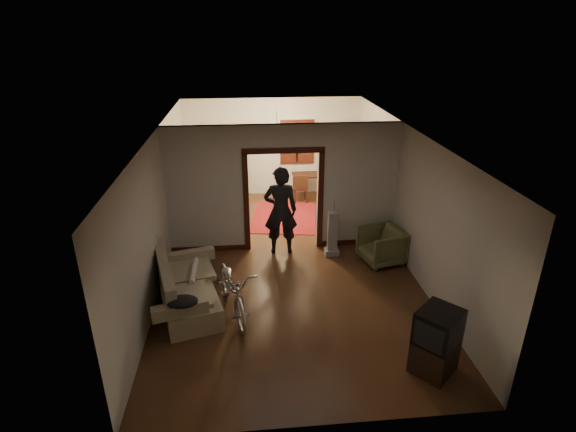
{
  "coord_description": "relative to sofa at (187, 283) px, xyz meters",
  "views": [
    {
      "loc": [
        -0.79,
        -8.36,
        4.7
      ],
      "look_at": [
        0.0,
        -0.3,
        1.2
      ],
      "focal_mm": 28.0,
      "sensor_mm": 36.0,
      "label": 1
    }
  ],
  "objects": [
    {
      "name": "floor",
      "position": [
        1.91,
        1.4,
        -0.46
      ],
      "size": [
        5.0,
        8.5,
        0.01
      ],
      "primitive_type": "cube",
      "color": "#361E11",
      "rests_on": "ground"
    },
    {
      "name": "locker",
      "position": [
        0.69,
        5.25,
        0.36
      ],
      "size": [
        0.91,
        0.66,
        1.63
      ],
      "primitive_type": "cube",
      "rotation": [
        0.0,
        0.0,
        0.28
      ],
      "color": "#25331E",
      "rests_on": "floor"
    },
    {
      "name": "chandelier",
      "position": [
        1.91,
        3.9,
        1.89
      ],
      "size": [
        0.24,
        0.24,
        0.24
      ],
      "primitive_type": "sphere",
      "color": "#FFE0A5",
      "rests_on": "ceiling"
    },
    {
      "name": "rolled_paper",
      "position": [
        0.1,
        0.3,
        0.07
      ],
      "size": [
        0.1,
        0.84,
        0.1
      ],
      "primitive_type": "cylinder",
      "rotation": [
        1.57,
        0.0,
        0.0
      ],
      "color": "beige",
      "rests_on": "sofa"
    },
    {
      "name": "sofa",
      "position": [
        0.0,
        0.0,
        0.0
      ],
      "size": [
        1.37,
        2.14,
        0.91
      ],
      "primitive_type": "cube",
      "rotation": [
        0.0,
        0.0,
        0.26
      ],
      "color": "#776F4F",
      "rests_on": "floor"
    },
    {
      "name": "wall_left",
      "position": [
        -0.59,
        1.4,
        0.94
      ],
      "size": [
        0.02,
        8.5,
        2.8
      ],
      "primitive_type": "cube",
      "color": "beige",
      "rests_on": "floor"
    },
    {
      "name": "oriental_rug",
      "position": [
        2.07,
        3.8,
        -0.45
      ],
      "size": [
        1.93,
        2.35,
        0.02
      ],
      "primitive_type": "cube",
      "rotation": [
        0.0,
        0.0,
        -0.15
      ],
      "color": "maroon",
      "rests_on": "floor"
    },
    {
      "name": "door_casing",
      "position": [
        1.91,
        2.15,
        0.64
      ],
      "size": [
        1.74,
        0.2,
        2.32
      ],
      "primitive_type": "cube",
      "color": "#36140C",
      "rests_on": "floor"
    },
    {
      "name": "vacuum",
      "position": [
        2.93,
        1.66,
        0.05
      ],
      "size": [
        0.31,
        0.25,
        1.0
      ],
      "primitive_type": "cube",
      "rotation": [
        0.0,
        0.0,
        -0.02
      ],
      "color": "gray",
      "rests_on": "floor"
    },
    {
      "name": "jacket",
      "position": [
        0.05,
        -0.91,
        0.22
      ],
      "size": [
        0.49,
        0.37,
        0.14
      ],
      "primitive_type": "ellipsoid",
      "color": "black",
      "rests_on": "sofa"
    },
    {
      "name": "far_window",
      "position": [
        2.61,
        5.61,
        1.09
      ],
      "size": [
        0.98,
        0.06,
        1.28
      ],
      "primitive_type": "cube",
      "color": "black",
      "rests_on": "wall_back"
    },
    {
      "name": "desk",
      "position": [
        2.92,
        5.14,
        -0.1
      ],
      "size": [
        1.07,
        0.74,
        0.72
      ],
      "primitive_type": "cube",
      "rotation": [
        0.0,
        0.0,
        0.22
      ],
      "color": "black",
      "rests_on": "floor"
    },
    {
      "name": "wall_right",
      "position": [
        4.41,
        1.4,
        0.94
      ],
      "size": [
        0.02,
        8.5,
        2.8
      ],
      "primitive_type": "cube",
      "color": "beige",
      "rests_on": "floor"
    },
    {
      "name": "ceiling",
      "position": [
        1.91,
        1.4,
        2.34
      ],
      "size": [
        5.0,
        8.5,
        0.01
      ],
      "primitive_type": "cube",
      "color": "white",
      "rests_on": "floor"
    },
    {
      "name": "desk_chair",
      "position": [
        2.63,
        4.86,
        -0.03
      ],
      "size": [
        0.39,
        0.39,
        0.84
      ],
      "primitive_type": "cube",
      "rotation": [
        0.0,
        0.0,
        0.04
      ],
      "color": "black",
      "rests_on": "floor"
    },
    {
      "name": "partition_wall",
      "position": [
        1.91,
        2.15,
        0.94
      ],
      "size": [
        5.0,
        0.14,
        2.8
      ],
      "primitive_type": "cube",
      "color": "beige",
      "rests_on": "floor"
    },
    {
      "name": "crt_tv",
      "position": [
        3.74,
        -2.02,
        0.31
      ],
      "size": [
        0.79,
        0.79,
        0.51
      ],
      "primitive_type": "cube",
      "rotation": [
        0.0,
        0.0,
        0.73
      ],
      "color": "black",
      "rests_on": "tv_stand"
    },
    {
      "name": "bicycle",
      "position": [
        0.81,
        -0.28,
        0.02
      ],
      "size": [
        1.07,
        1.92,
        0.95
      ],
      "primitive_type": "imported",
      "rotation": [
        0.0,
        0.0,
        0.25
      ],
      "color": "silver",
      "rests_on": "floor"
    },
    {
      "name": "wall_back",
      "position": [
        1.91,
        5.65,
        0.94
      ],
      "size": [
        5.0,
        0.02,
        2.8
      ],
      "primitive_type": "cube",
      "color": "beige",
      "rests_on": "floor"
    },
    {
      "name": "light_switch",
      "position": [
        2.96,
        2.08,
        0.79
      ],
      "size": [
        0.08,
        0.01,
        0.12
      ],
      "primitive_type": "cube",
      "color": "silver",
      "rests_on": "partition_wall"
    },
    {
      "name": "armchair",
      "position": [
        3.91,
        1.23,
        -0.07
      ],
      "size": [
        1.01,
        0.99,
        0.76
      ],
      "primitive_type": "imported",
      "rotation": [
        0.0,
        0.0,
        -1.32
      ],
      "color": "brown",
      "rests_on": "floor"
    },
    {
      "name": "person",
      "position": [
        1.83,
        1.89,
        0.53
      ],
      "size": [
        0.73,
        0.5,
        1.97
      ],
      "primitive_type": "imported",
      "rotation": [
        0.0,
        0.0,
        3.11
      ],
      "color": "black",
      "rests_on": "floor"
    },
    {
      "name": "globe",
      "position": [
        0.69,
        5.25,
        1.48
      ],
      "size": [
        0.27,
        0.27,
        0.27
      ],
      "primitive_type": "sphere",
      "color": "#1E5972",
      "rests_on": "locker"
    },
    {
      "name": "tv_stand",
      "position": [
        3.74,
        -2.02,
        -0.19
      ],
      "size": [
        0.79,
        0.78,
        0.53
      ],
      "primitive_type": "cube",
      "rotation": [
        0.0,
        0.0,
        0.73
      ],
      "color": "black",
      "rests_on": "floor"
    }
  ]
}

